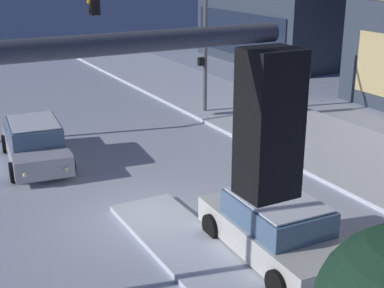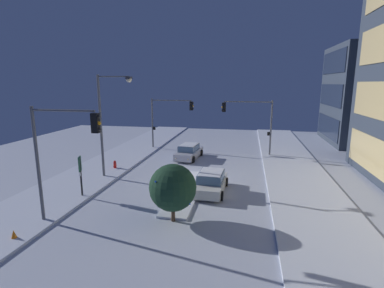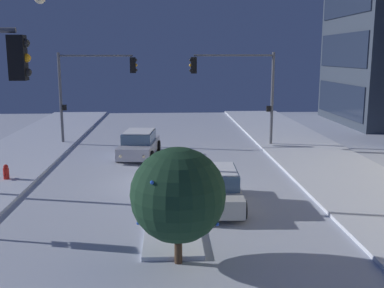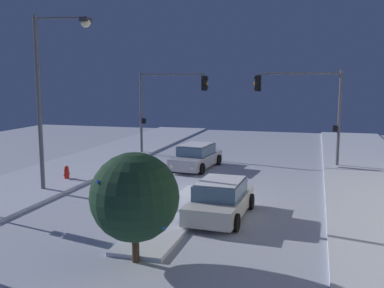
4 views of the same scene
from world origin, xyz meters
name	(u,v)px [view 3 (image 3 of 4)]	position (x,y,z in m)	size (l,w,h in m)	color
ground	(165,183)	(0.00, 0.00, 0.00)	(52.00, 52.00, 0.00)	silver
curb_strip_far	(349,179)	(0.00, 8.55, 0.07)	(52.00, 5.20, 0.14)	silver
median_strip	(172,207)	(3.56, 0.27, 0.07)	(9.00, 1.80, 0.14)	silver
car_near	(139,144)	(-5.76, -1.51, 0.71)	(4.80, 2.41, 1.49)	#B7B7C1
car_far	(215,188)	(3.27, 1.93, 0.71)	(4.51, 2.22, 1.49)	silver
traffic_light_corner_far_left	(240,81)	(-8.47, 4.66, 4.13)	(0.32, 5.34, 5.92)	#565960
traffic_light_corner_near_left	(91,81)	(-9.83, -4.77, 4.10)	(0.32, 5.07, 5.90)	#565960
fire_hydrant	(6,173)	(-0.64, -7.29, 0.40)	(0.48, 0.26, 0.83)	red
decorated_tree_median	(178,195)	(8.17, 0.41, 1.99)	(2.63, 2.63, 3.31)	#473323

